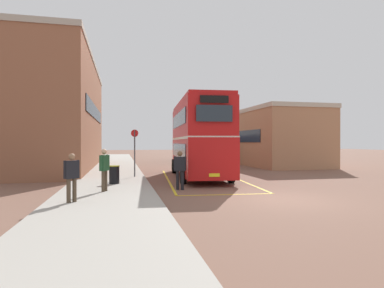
{
  "coord_description": "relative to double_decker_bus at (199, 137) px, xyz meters",
  "views": [
    {
      "loc": [
        -5.92,
        -11.33,
        2.21
      ],
      "look_at": [
        -1.32,
        9.44,
        2.09
      ],
      "focal_mm": 30.14,
      "sensor_mm": 36.0,
      "label": 1
    }
  ],
  "objects": [
    {
      "name": "ground_plane",
      "position": [
        1.13,
        6.03,
        -2.51
      ],
      "size": [
        135.6,
        135.6,
        0.0
      ],
      "primitive_type": "plane",
      "color": "brown"
    },
    {
      "name": "sidewalk_left",
      "position": [
        -5.37,
        8.43,
        -2.44
      ],
      "size": [
        4.0,
        57.6,
        0.14
      ],
      "primitive_type": "cube",
      "color": "#A39E93",
      "rests_on": "ground"
    },
    {
      "name": "brick_building_left",
      "position": [
        -10.06,
        9.12,
        2.02
      ],
      "size": [
        6.31,
        19.91,
        9.05
      ],
      "color": "brown",
      "rests_on": "ground"
    },
    {
      "name": "depot_building_right",
      "position": [
        9.63,
        11.98,
        0.18
      ],
      "size": [
        6.13,
        17.65,
        5.38
      ],
      "color": "#AD7A56",
      "rests_on": "ground"
    },
    {
      "name": "double_decker_bus",
      "position": [
        0.0,
        0.0,
        0.0
      ],
      "size": [
        3.47,
        9.87,
        4.75
      ],
      "color": "black",
      "rests_on": "ground"
    },
    {
      "name": "single_deck_bus",
      "position": [
        3.83,
        16.55,
        -0.87
      ],
      "size": [
        3.4,
        9.46,
        3.02
      ],
      "color": "black",
      "rests_on": "ground"
    },
    {
      "name": "pedestrian_boarding",
      "position": [
        -2.11,
        -5.02,
        -1.45
      ],
      "size": [
        0.56,
        0.42,
        1.8
      ],
      "color": "black",
      "rests_on": "ground"
    },
    {
      "name": "pedestrian_waiting_near",
      "position": [
        -5.47,
        -5.65,
        -1.32
      ],
      "size": [
        0.41,
        0.55,
        1.79
      ],
      "color": "#473828",
      "rests_on": "sidewalk_left"
    },
    {
      "name": "pedestrian_waiting_far",
      "position": [
        -6.45,
        -7.97,
        -1.4
      ],
      "size": [
        0.52,
        0.46,
        1.69
      ],
      "color": "#473828",
      "rests_on": "sidewalk_left"
    },
    {
      "name": "litter_bin",
      "position": [
        -5.11,
        -3.17,
        -1.92
      ],
      "size": [
        0.53,
        0.53,
        0.9
      ],
      "color": "black",
      "rests_on": "sidewalk_left"
    },
    {
      "name": "bus_stop_sign",
      "position": [
        -3.98,
        -0.1,
        -0.68
      ],
      "size": [
        0.44,
        0.1,
        2.83
      ],
      "color": "#4C4C51",
      "rests_on": "sidewalk_left"
    },
    {
      "name": "bay_marking_yellow",
      "position": [
        -0.07,
        -1.87,
        -2.51
      ],
      "size": [
        5.21,
        12.04,
        0.01
      ],
      "color": "gold",
      "rests_on": "ground"
    }
  ]
}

